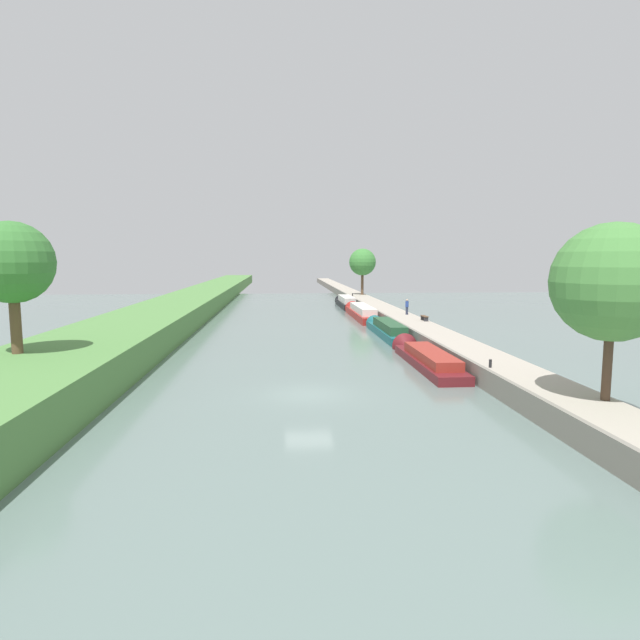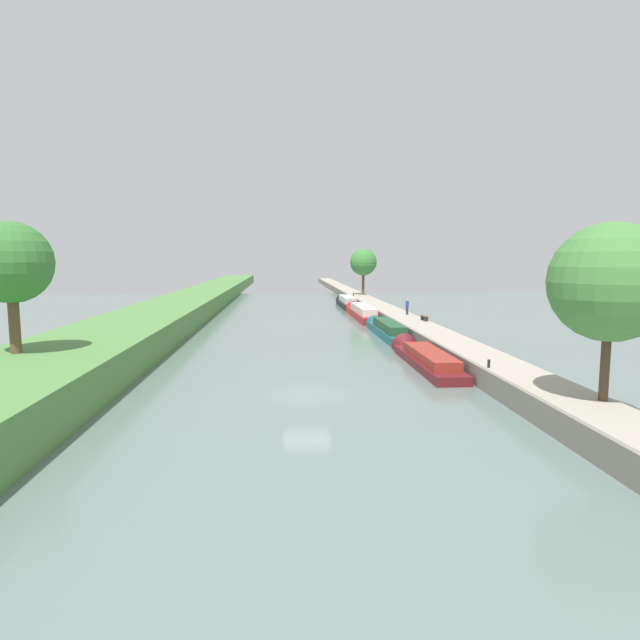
% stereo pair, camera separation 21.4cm
% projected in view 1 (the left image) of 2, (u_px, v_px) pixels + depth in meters
% --- Properties ---
extents(ground_plane, '(160.00, 160.00, 0.00)m').
position_uv_depth(ground_plane, '(309.00, 394.00, 27.66)').
color(ground_plane, slate).
extents(left_grassy_bank, '(7.54, 260.00, 2.19)m').
position_uv_depth(left_grassy_bank, '(42.00, 378.00, 26.51)').
color(left_grassy_bank, '#518442').
rests_on(left_grassy_bank, ground_plane).
extents(right_towpath, '(3.09, 260.00, 1.15)m').
position_uv_depth(right_towpath, '(517.00, 380.00, 28.44)').
color(right_towpath, '#A89E8E').
rests_on(right_towpath, ground_plane).
extents(stone_quay, '(0.25, 260.00, 1.20)m').
position_uv_depth(stone_quay, '(487.00, 380.00, 28.31)').
color(stone_quay, gray).
rests_on(stone_quay, ground_plane).
extents(narrowboat_maroon, '(2.10, 12.32, 1.99)m').
position_uv_depth(narrowboat_maroon, '(425.00, 357.00, 35.53)').
color(narrowboat_maroon, maroon).
rests_on(narrowboat_maroon, ground_plane).
extents(narrowboat_teal, '(1.84, 12.84, 1.96)m').
position_uv_depth(narrowboat_teal, '(387.00, 329.00, 48.65)').
color(narrowboat_teal, '#195B60').
rests_on(narrowboat_teal, ground_plane).
extents(narrowboat_red, '(2.05, 15.61, 2.16)m').
position_uv_depth(narrowboat_red, '(361.00, 312.00, 63.36)').
color(narrowboat_red, maroon).
rests_on(narrowboat_red, ground_plane).
extents(narrowboat_black, '(1.93, 13.00, 2.15)m').
position_uv_depth(narrowboat_black, '(346.00, 302.00, 77.51)').
color(narrowboat_black, black).
rests_on(narrowboat_black, ground_plane).
extents(tree_rightbank_near, '(4.96, 4.96, 7.49)m').
position_uv_depth(tree_rightbank_near, '(613.00, 282.00, 21.68)').
color(tree_rightbank_near, '#4C3828').
rests_on(tree_rightbank_near, right_towpath).
extents(tree_rightbank_midnear, '(4.39, 4.39, 7.57)m').
position_uv_depth(tree_rightbank_midnear, '(362.00, 262.00, 85.93)').
color(tree_rightbank_midnear, brown).
rests_on(tree_rightbank_midnear, right_towpath).
extents(tree_leftbank_downstream, '(4.23, 4.23, 6.86)m').
position_uv_depth(tree_leftbank_downstream, '(12.00, 263.00, 26.86)').
color(tree_leftbank_downstream, brown).
rests_on(tree_leftbank_downstream, left_grassy_bank).
extents(person_walking, '(0.34, 0.34, 1.66)m').
position_uv_depth(person_walking, '(407.00, 306.00, 55.92)').
color(person_walking, '#282D42').
rests_on(person_walking, right_towpath).
extents(mooring_bollard_near, '(0.16, 0.16, 0.45)m').
position_uv_depth(mooring_bollard_near, '(490.00, 363.00, 28.86)').
color(mooring_bollard_near, black).
rests_on(mooring_bollard_near, right_towpath).
extents(mooring_bollard_far, '(0.16, 0.16, 0.45)m').
position_uv_depth(mooring_bollard_far, '(353.00, 295.00, 83.70)').
color(mooring_bollard_far, black).
rests_on(mooring_bollard_far, right_towpath).
extents(park_bench, '(0.44, 1.50, 0.47)m').
position_uv_depth(park_bench, '(424.00, 317.00, 50.51)').
color(park_bench, '#333338').
rests_on(park_bench, right_towpath).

